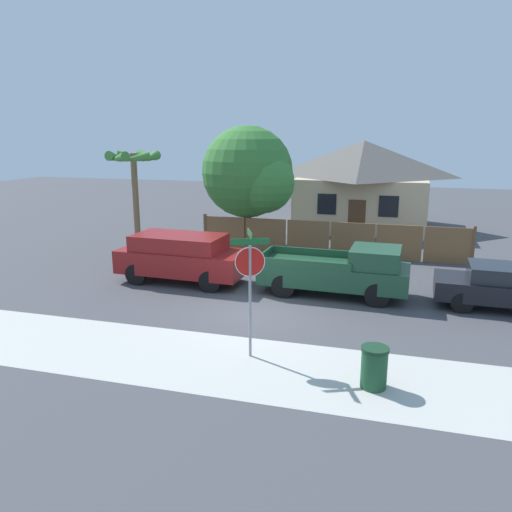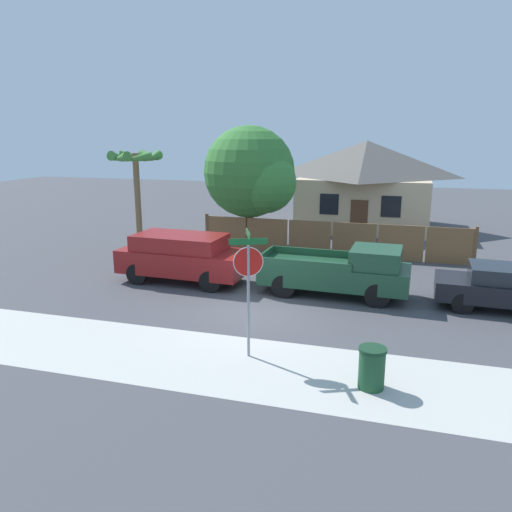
# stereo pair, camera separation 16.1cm
# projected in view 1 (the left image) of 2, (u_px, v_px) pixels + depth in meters

# --- Properties ---
(ground_plane) EXTENTS (80.00, 80.00, 0.00)m
(ground_plane) POSITION_uv_depth(u_px,v_px,m) (255.00, 312.00, 15.50)
(ground_plane) COLOR #47474C
(sidewalk_strip) EXTENTS (36.00, 3.20, 0.01)m
(sidewalk_strip) POSITION_uv_depth(u_px,v_px,m) (215.00, 361.00, 12.14)
(sidewalk_strip) COLOR beige
(sidewalk_strip) RESTS_ON ground
(wooden_fence) EXTENTS (12.09, 0.12, 1.67)m
(wooden_fence) POSITION_uv_depth(u_px,v_px,m) (330.00, 239.00, 22.39)
(wooden_fence) COLOR brown
(wooden_fence) RESTS_ON ground
(house) EXTENTS (7.66, 6.97, 5.00)m
(house) POSITION_uv_depth(u_px,v_px,m) (362.00, 183.00, 28.98)
(house) COLOR beige
(house) RESTS_ON ground
(oak_tree) EXTENTS (4.54, 4.32, 5.78)m
(oak_tree) POSITION_uv_depth(u_px,v_px,m) (251.00, 174.00, 23.48)
(oak_tree) COLOR brown
(oak_tree) RESTS_ON ground
(palm_tree) EXTENTS (2.32, 2.51, 4.65)m
(palm_tree) POSITION_uv_depth(u_px,v_px,m) (134.00, 166.00, 22.56)
(palm_tree) COLOR brown
(palm_tree) RESTS_ON ground
(red_suv) EXTENTS (4.80, 2.15, 1.78)m
(red_suv) POSITION_uv_depth(u_px,v_px,m) (182.00, 256.00, 18.44)
(red_suv) COLOR maroon
(red_suv) RESTS_ON ground
(orange_pickup) EXTENTS (5.05, 2.10, 1.74)m
(orange_pickup) POSITION_uv_depth(u_px,v_px,m) (341.00, 271.00, 16.92)
(orange_pickup) COLOR #1E472D
(orange_pickup) RESTS_ON ground
(parked_sedan) EXTENTS (4.40, 1.95, 1.40)m
(parked_sedan) POSITION_uv_depth(u_px,v_px,m) (506.00, 287.00, 15.60)
(parked_sedan) COLOR black
(parked_sedan) RESTS_ON ground
(stop_sign) EXTENTS (0.86, 0.77, 3.18)m
(stop_sign) POSITION_uv_depth(u_px,v_px,m) (250.00, 273.00, 11.93)
(stop_sign) COLOR gray
(stop_sign) RESTS_ON ground
(trash_bin) EXTENTS (0.60, 0.60, 0.94)m
(trash_bin) POSITION_uv_depth(u_px,v_px,m) (374.00, 367.00, 10.81)
(trash_bin) COLOR #1E4C2D
(trash_bin) RESTS_ON ground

